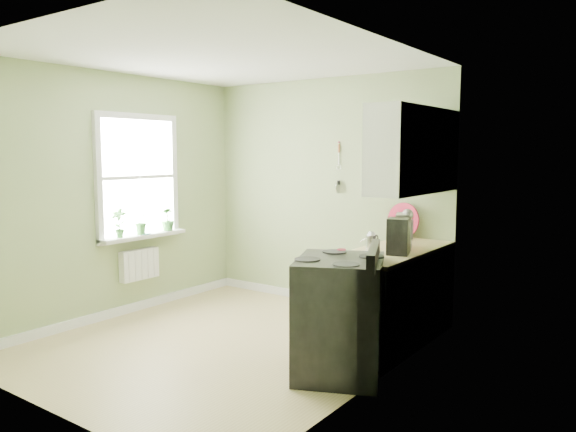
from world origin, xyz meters
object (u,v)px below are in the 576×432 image
Objects in this scene: kettle at (371,241)px; coffee_maker at (398,237)px; stand_mixer at (403,232)px; stove at (340,316)px.

kettle is 0.33m from coffee_maker.
stand_mixer is 1.13× the size of coffee_maker.
coffee_maker is (0.15, 0.77, 0.57)m from stove.
stand_mixer is at bearing 87.37° from stove.
coffee_maker reaches higher than stove.
stove is 1.00m from kettle.
stove is 6.28× the size of kettle.
stand_mixer is at bearing 49.64° from kettle.
stove is 2.95× the size of stand_mixer.
stove is at bearing -101.30° from coffee_maker.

